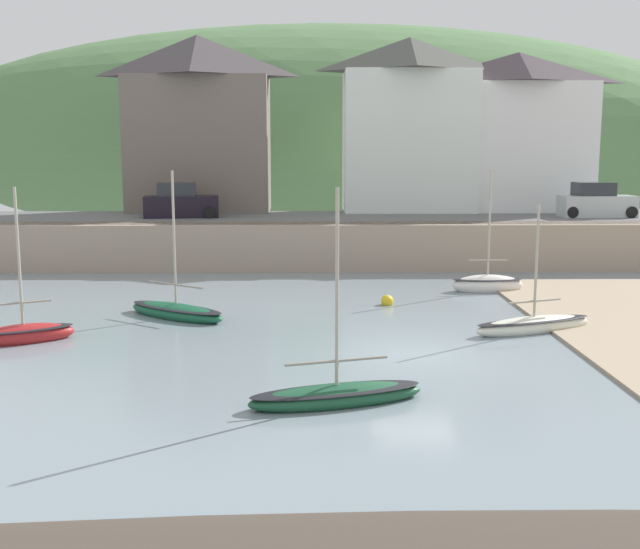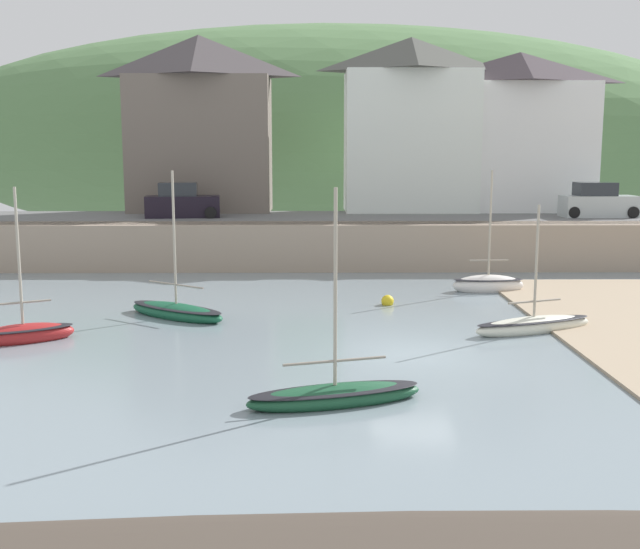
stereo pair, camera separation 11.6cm
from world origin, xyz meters
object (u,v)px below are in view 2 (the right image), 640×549
at_px(parked_car_by_wall, 598,203).
at_px(mooring_buoy, 388,301).
at_px(sailboat_white_hull, 488,284).
at_px(parked_car_near_slipway, 182,203).
at_px(waterfront_building_centre, 410,124).
at_px(sailboat_tall_mast, 23,333).
at_px(motorboat_with_cabin, 534,325).
at_px(fishing_boat_green, 176,311).
at_px(waterfront_building_left, 200,123).
at_px(sailboat_far_left, 335,394).
at_px(waterfront_building_right, 518,131).

xyz_separation_m(parked_car_by_wall, mooring_buoy, (-13.10, -13.20, -3.05)).
height_order(sailboat_white_hull, parked_car_near_slipway, sailboat_white_hull).
distance_m(waterfront_building_centre, sailboat_tall_mast, 29.10).
height_order(motorboat_with_cabin, parked_car_by_wall, parked_car_by_wall).
relative_size(fishing_boat_green, parked_car_by_wall, 1.34).
height_order(waterfront_building_left, parked_car_by_wall, waterfront_building_left).
relative_size(motorboat_with_cabin, parked_car_by_wall, 1.11).
distance_m(motorboat_with_cabin, parked_car_by_wall, 20.08).
bearing_deg(parked_car_by_wall, sailboat_far_left, -122.82).
distance_m(motorboat_with_cabin, mooring_buoy, 6.54).
bearing_deg(waterfront_building_centre, parked_car_by_wall, -23.97).
relative_size(waterfront_building_left, parked_car_by_wall, 2.55).
distance_m(parked_car_by_wall, mooring_buoy, 18.84).
xyz_separation_m(sailboat_white_hull, parked_car_by_wall, (8.40, 10.22, 2.88)).
height_order(sailboat_tall_mast, mooring_buoy, sailboat_tall_mast).
xyz_separation_m(waterfront_building_left, mooring_buoy, (9.85, -17.70, -7.63)).
height_order(fishing_boat_green, sailboat_far_left, fishing_boat_green).
bearing_deg(waterfront_building_left, motorboat_with_cabin, -57.34).
bearing_deg(fishing_boat_green, motorboat_with_cabin, 24.25).
bearing_deg(mooring_buoy, sailboat_white_hull, 32.35).
bearing_deg(waterfront_building_centre, waterfront_building_right, 0.00).
distance_m(sailboat_tall_mast, parked_car_near_slipway, 19.41).
height_order(sailboat_tall_mast, sailboat_white_hull, sailboat_white_hull).
height_order(waterfront_building_centre, motorboat_with_cabin, waterfront_building_centre).
bearing_deg(waterfront_building_right, waterfront_building_left, 180.00).
bearing_deg(motorboat_with_cabin, parked_car_by_wall, 43.26).
relative_size(waterfront_building_left, parked_car_near_slipway, 2.48).
xyz_separation_m(fishing_boat_green, sailboat_far_left, (5.60, -9.96, -0.01)).
bearing_deg(parked_car_by_wall, sailboat_white_hull, -130.74).
bearing_deg(parked_car_near_slipway, sailboat_white_hull, -40.63).
height_order(waterfront_building_centre, fishing_boat_green, waterfront_building_centre).
xyz_separation_m(waterfront_building_right, fishing_boat_green, (-17.64, -19.93, -7.03)).
bearing_deg(motorboat_with_cabin, waterfront_building_right, 56.11).
distance_m(sailboat_far_left, parked_car_by_wall, 29.93).
distance_m(waterfront_building_left, parked_car_near_slipway, 6.43).
bearing_deg(fishing_boat_green, sailboat_far_left, -25.24).
xyz_separation_m(motorboat_with_cabin, parked_car_by_wall, (8.57, 17.92, 2.96)).
xyz_separation_m(parked_car_near_slipway, parked_car_by_wall, (23.43, 0.00, 0.00)).
height_order(waterfront_building_left, sailboat_far_left, waterfront_building_left).
bearing_deg(sailboat_tall_mast, waterfront_building_left, 56.48).
height_order(parked_car_near_slipway, mooring_buoy, parked_car_near_slipway).
bearing_deg(waterfront_building_left, sailboat_white_hull, -45.34).
relative_size(waterfront_building_centre, motorboat_with_cabin, 2.27).
height_order(waterfront_building_centre, sailboat_white_hull, waterfront_building_centre).
bearing_deg(sailboat_tall_mast, sailboat_far_left, -59.98).
height_order(waterfront_building_centre, sailboat_far_left, waterfront_building_centre).
distance_m(waterfront_building_right, parked_car_near_slipway, 20.83).
relative_size(fishing_boat_green, parked_car_near_slipway, 1.30).
height_order(waterfront_building_right, sailboat_far_left, waterfront_building_right).
height_order(waterfront_building_right, sailboat_tall_mast, waterfront_building_right).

